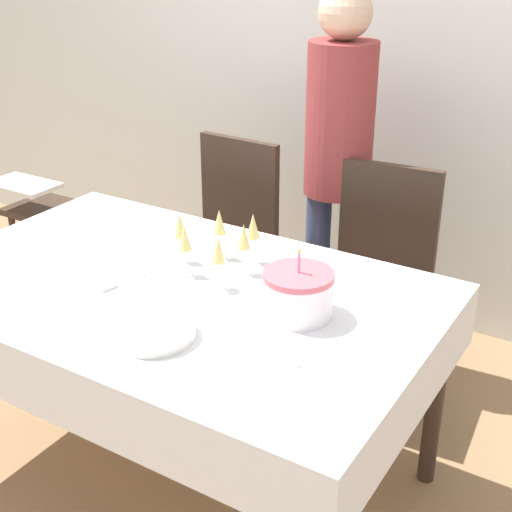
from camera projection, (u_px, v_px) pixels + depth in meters
ground_plane at (183, 474)px, 2.58m from camera, size 12.00×12.00×0.00m
wall_back at (379, 36)px, 3.22m from camera, size 8.00×0.05×2.70m
dining_table at (174, 313)px, 2.30m from camera, size 1.66×1.03×0.77m
dining_chair_far_left at (226, 239)px, 3.17m from camera, size 0.44×0.44×0.97m
dining_chair_far_right at (376, 277)px, 2.83m from camera, size 0.45×0.45×0.97m
birthday_cake at (298, 294)px, 2.06m from camera, size 0.21×0.21×0.21m
champagne_tray at (218, 249)px, 2.32m from camera, size 0.36×0.36×0.18m
plate_stack_main at (153, 330)px, 1.97m from camera, size 0.24×0.24×0.04m
cake_knife at (260, 344)px, 1.94m from camera, size 0.29×0.10×0.00m
fork_pile at (95, 279)px, 2.28m from camera, size 0.18×0.10×0.02m
napkin_pile at (133, 266)px, 2.37m from camera, size 0.15×0.15×0.01m
person_standing at (339, 149)px, 2.93m from camera, size 0.28×0.28×1.61m
high_chair at (42, 223)px, 3.49m from camera, size 0.33×0.35×0.71m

